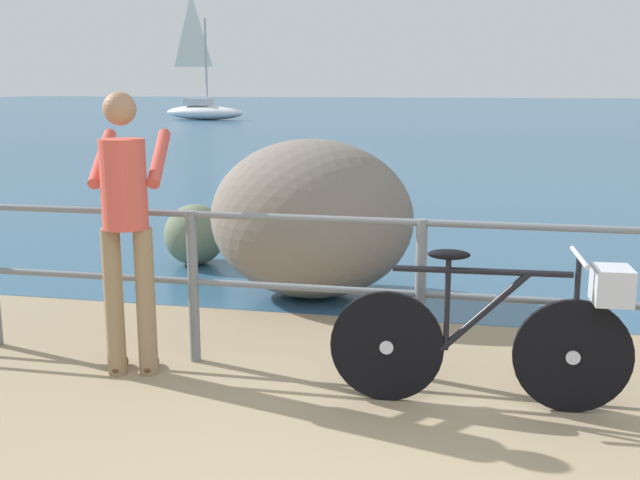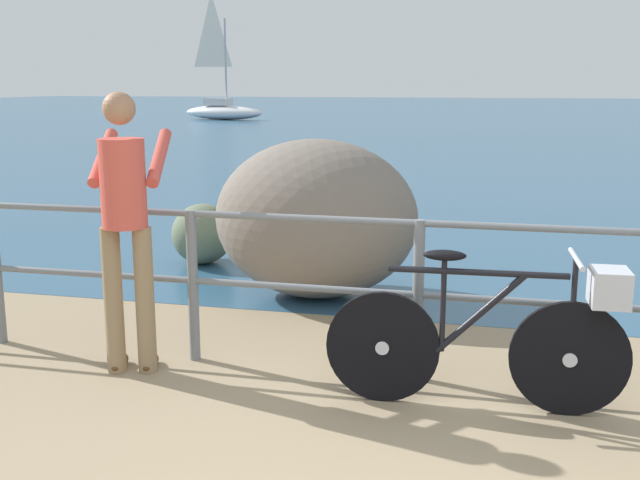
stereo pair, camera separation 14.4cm
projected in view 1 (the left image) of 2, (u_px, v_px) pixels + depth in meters
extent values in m
cube|color=#937F60|center=(468.00, 148.00, 22.17)|extent=(120.00, 120.00, 0.10)
cube|color=#2D5675|center=(476.00, 111.00, 49.04)|extent=(120.00, 90.00, 0.01)
cylinder|color=slate|center=(193.00, 287.00, 5.00)|extent=(0.07, 0.07, 1.02)
cylinder|color=slate|center=(420.00, 300.00, 4.70)|extent=(0.07, 0.07, 1.02)
cylinder|color=slate|center=(422.00, 223.00, 4.60)|extent=(8.93, 0.04, 0.04)
cylinder|color=slate|center=(420.00, 294.00, 4.69)|extent=(8.93, 0.04, 0.04)
cylinder|color=black|center=(387.00, 346.00, 4.41)|extent=(0.66, 0.07, 0.66)
cylinder|color=#B7BCC6|center=(387.00, 346.00, 4.41)|extent=(0.08, 0.06, 0.08)
cylinder|color=black|center=(572.00, 356.00, 4.25)|extent=(0.66, 0.07, 0.66)
cylinder|color=#B7BCC6|center=(572.00, 356.00, 4.25)|extent=(0.08, 0.06, 0.08)
cylinder|color=black|center=(481.00, 271.00, 4.23)|extent=(0.99, 0.08, 0.04)
cylinder|color=black|center=(484.00, 312.00, 4.27)|extent=(0.50, 0.06, 0.50)
cylinder|color=black|center=(447.00, 305.00, 4.30)|extent=(0.03, 0.03, 0.53)
ellipsoid|color=black|center=(449.00, 254.00, 4.24)|extent=(0.24, 0.11, 0.06)
cylinder|color=black|center=(576.00, 307.00, 4.19)|extent=(0.03, 0.03, 0.57)
cylinder|color=#B7BCC6|center=(580.00, 257.00, 4.13)|extent=(0.05, 0.48, 0.03)
cube|color=#B7BCC6|center=(612.00, 285.00, 4.13)|extent=(0.21, 0.25, 0.20)
cylinder|color=#8C7251|center=(114.00, 302.00, 4.78)|extent=(0.12, 0.12, 0.95)
ellipsoid|color=#513319|center=(120.00, 364.00, 4.92)|extent=(0.16, 0.28, 0.08)
cylinder|color=#8C7251|center=(146.00, 302.00, 4.78)|extent=(0.12, 0.12, 0.95)
ellipsoid|color=#513319|center=(151.00, 364.00, 4.93)|extent=(0.16, 0.28, 0.08)
cylinder|color=#CC4C3F|center=(124.00, 184.00, 4.63)|extent=(0.28, 0.28, 0.55)
sphere|color=#9E7051|center=(120.00, 109.00, 4.53)|extent=(0.20, 0.20, 0.20)
cylinder|color=#CC4C3F|center=(102.00, 158.00, 4.83)|extent=(0.20, 0.52, 0.34)
cylinder|color=#CC4C3F|center=(159.00, 158.00, 4.84)|extent=(0.20, 0.52, 0.34)
ellipsoid|color=slate|center=(311.00, 219.00, 6.52)|extent=(1.76, 1.39, 1.37)
ellipsoid|color=#677458|center=(195.00, 234.00, 7.76)|extent=(0.62, 0.69, 0.62)
ellipsoid|color=white|center=(204.00, 113.00, 37.85)|extent=(4.58, 2.23, 0.70)
cube|color=silver|center=(199.00, 102.00, 37.86)|extent=(1.44, 1.06, 0.36)
cylinder|color=#B2B2B7|center=(206.00, 62.00, 37.27)|extent=(0.10, 0.10, 4.20)
pyramid|color=white|center=(192.00, 30.00, 37.25)|extent=(1.57, 0.41, 3.57)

